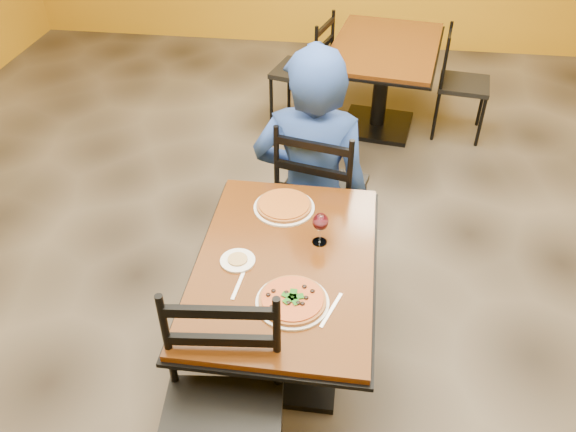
# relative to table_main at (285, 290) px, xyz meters

# --- Properties ---
(floor) EXTENTS (7.00, 8.00, 0.01)m
(floor) POSITION_rel_table_main_xyz_m (0.00, 0.50, -0.56)
(floor) COLOR black
(floor) RESTS_ON ground
(table_main) EXTENTS (0.83, 1.23, 0.75)m
(table_main) POSITION_rel_table_main_xyz_m (0.00, 0.00, 0.00)
(table_main) COLOR #59290E
(table_main) RESTS_ON floor
(table_second) EXTENTS (1.04, 1.39, 0.75)m
(table_second) POSITION_rel_table_main_xyz_m (0.44, 2.64, 0.00)
(table_second) COLOR #59290E
(table_second) RESTS_ON floor
(chair_main_near) EXTENTS (0.51, 0.51, 1.03)m
(chair_main_near) POSITION_rel_table_main_xyz_m (-0.15, -0.74, -0.04)
(chair_main_near) COLOR black
(chair_main_near) RESTS_ON floor
(chair_main_far) EXTENTS (0.55, 0.55, 1.02)m
(chair_main_far) POSITION_rel_table_main_xyz_m (0.10, 0.90, -0.05)
(chair_main_far) COLOR black
(chair_main_far) RESTS_ON floor
(chair_second_left) EXTENTS (0.53, 0.53, 0.96)m
(chair_second_left) POSITION_rel_table_main_xyz_m (-0.23, 2.64, -0.08)
(chair_second_left) COLOR black
(chair_second_left) RESTS_ON floor
(chair_second_right) EXTENTS (0.45, 0.45, 0.89)m
(chair_second_right) POSITION_rel_table_main_xyz_m (1.12, 2.64, -0.11)
(chair_second_right) COLOR black
(chair_second_right) RESTS_ON floor
(diner) EXTENTS (0.70, 0.46, 1.44)m
(diner) POSITION_rel_table_main_xyz_m (0.04, 0.85, 0.17)
(diner) COLOR navy
(diner) RESTS_ON floor
(plate_main) EXTENTS (0.31, 0.31, 0.01)m
(plate_main) POSITION_rel_table_main_xyz_m (0.07, -0.26, 0.20)
(plate_main) COLOR white
(plate_main) RESTS_ON table_main
(pizza_main) EXTENTS (0.28, 0.28, 0.02)m
(pizza_main) POSITION_rel_table_main_xyz_m (0.07, -0.26, 0.21)
(pizza_main) COLOR maroon
(pizza_main) RESTS_ON plate_main
(plate_far) EXTENTS (0.31, 0.31, 0.01)m
(plate_far) POSITION_rel_table_main_xyz_m (-0.06, 0.39, 0.20)
(plate_far) COLOR white
(plate_far) RESTS_ON table_main
(pizza_far) EXTENTS (0.28, 0.28, 0.02)m
(pizza_far) POSITION_rel_table_main_xyz_m (-0.06, 0.39, 0.21)
(pizza_far) COLOR orange
(pizza_far) RESTS_ON plate_far
(side_plate) EXTENTS (0.16, 0.16, 0.01)m
(side_plate) POSITION_rel_table_main_xyz_m (-0.21, -0.04, 0.20)
(side_plate) COLOR white
(side_plate) RESTS_ON table_main
(dip) EXTENTS (0.09, 0.09, 0.01)m
(dip) POSITION_rel_table_main_xyz_m (-0.21, -0.04, 0.21)
(dip) COLOR tan
(dip) RESTS_ON side_plate
(wine_glass) EXTENTS (0.08, 0.08, 0.18)m
(wine_glass) POSITION_rel_table_main_xyz_m (0.14, 0.15, 0.28)
(wine_glass) COLOR white
(wine_glass) RESTS_ON table_main
(fork) EXTENTS (0.03, 0.19, 0.00)m
(fork) POSITION_rel_table_main_xyz_m (-0.18, -0.18, 0.20)
(fork) COLOR silver
(fork) RESTS_ON table_main
(knife) EXTENTS (0.08, 0.20, 0.00)m
(knife) POSITION_rel_table_main_xyz_m (0.23, -0.28, 0.20)
(knife) COLOR silver
(knife) RESTS_ON table_main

